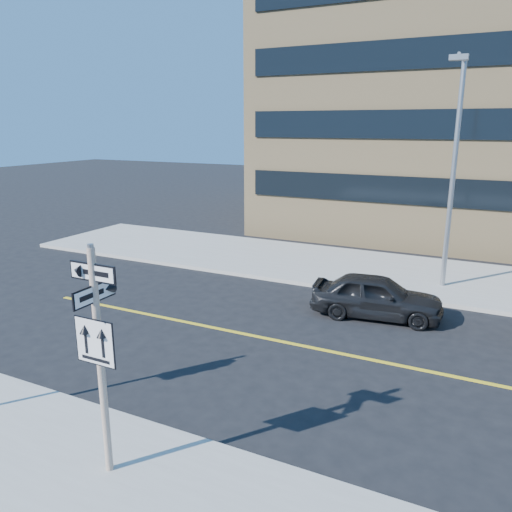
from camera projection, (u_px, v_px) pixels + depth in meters
The scene contains 5 objects.
ground at pixel (190, 407), 10.95m from camera, with size 120.00×120.00×0.00m, color black.
sign_pole at pixel (99, 350), 8.14m from camera, with size 0.92×0.92×4.06m.
parked_car_a at pixel (376, 296), 15.90m from camera, with size 4.10×1.65×1.40m, color black.
streetlight_a at pixel (454, 161), 17.34m from camera, with size 0.55×2.25×8.00m.
building_brick at pixel (449, 72), 29.45m from camera, with size 18.00×18.00×18.00m, color tan.
Camera 1 is at (5.62, -8.08, 6.00)m, focal length 35.00 mm.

